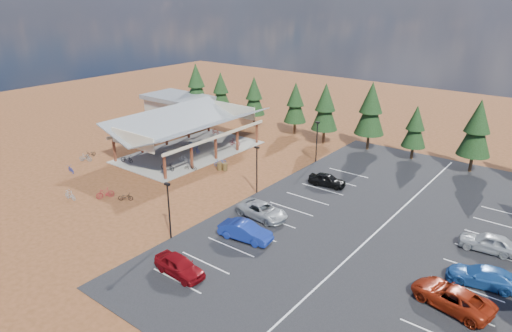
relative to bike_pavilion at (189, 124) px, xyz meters
name	(u,v)px	position (x,y,z in m)	size (l,w,h in m)	color
ground	(209,187)	(10.00, -7.00, -3.82)	(140.00, 140.00, 0.00)	#553016
asphalt_lot	(382,227)	(28.50, -4.00, -3.80)	(27.00, 44.00, 0.04)	black
concrete_pad	(190,152)	(0.00, 0.00, -3.77)	(10.60, 18.60, 0.10)	gray
bike_pavilion	(189,124)	(0.00, 0.00, 0.00)	(11.65, 19.40, 4.97)	#5D2A1A
outbuilding	(178,106)	(-14.00, 11.00, -1.80)	(11.00, 7.00, 3.90)	#ADA593
lamp_post_0	(169,207)	(15.00, -17.00, -0.85)	(0.50, 0.25, 5.14)	black
lamp_post_1	(257,167)	(15.00, -5.00, -0.85)	(0.50, 0.25, 5.14)	black
lamp_post_2	(317,139)	(15.00, 7.00, -0.85)	(0.50, 0.25, 5.14)	black
trash_bin_0	(220,166)	(7.44, -2.46, -3.37)	(0.60, 0.60, 0.90)	#513D1C
trash_bin_1	(225,167)	(8.04, -2.19, -3.37)	(0.60, 0.60, 0.90)	#513D1C
pine_0	(196,84)	(-13.00, 14.48, 1.54)	(3.77, 3.77, 8.78)	#382314
pine_1	(221,90)	(-8.43, 15.50, 0.87)	(3.30, 3.30, 7.70)	#382314
pine_2	(254,96)	(-1.10, 15.04, 0.94)	(3.35, 3.35, 7.80)	#382314
pine_3	(295,103)	(6.27, 15.42, 0.89)	(3.31, 3.31, 7.72)	#382314
pine_4	(325,107)	(11.99, 14.06, 1.33)	(3.62, 3.62, 8.44)	#382314
pine_5	(371,109)	(17.99, 15.39, 1.74)	(3.91, 3.91, 9.11)	#382314
pine_6	(415,127)	(24.03, 15.34, 0.39)	(2.97, 2.97, 6.92)	#382314
pine_7	(477,128)	(31.05, 15.21, 1.47)	(3.72, 3.72, 8.67)	#382314
bike_0	(127,159)	(-3.14, -7.80, -3.26)	(0.62, 1.77, 0.93)	black
bike_1	(166,153)	(-0.89, -3.44, -3.22)	(0.47, 1.67, 1.00)	gray
bike_2	(193,144)	(-0.81, 1.28, -3.25)	(0.63, 1.80, 0.95)	navy
bike_3	(216,131)	(-2.52, 7.66, -3.24)	(0.45, 1.60, 0.96)	maroon
bike_4	(167,166)	(2.85, -6.50, -3.23)	(0.65, 1.87, 0.98)	black
bike_5	(184,158)	(2.26, -3.35, -3.27)	(0.43, 1.51, 0.91)	gray
bike_6	(195,150)	(0.84, -0.02, -3.32)	(0.54, 1.56, 0.82)	navy
bike_7	(235,142)	(3.10, 5.41, -3.22)	(0.48, 1.68, 1.01)	maroon
bike_8	(91,154)	(-8.64, -9.25, -3.40)	(0.56, 1.62, 0.85)	black
bike_9	(85,158)	(-7.76, -10.55, -3.33)	(0.47, 1.66, 1.00)	gray
bike_10	(71,169)	(-5.69, -13.80, -3.40)	(0.56, 1.60, 0.84)	navy
bike_11	(105,193)	(3.52, -15.54, -3.27)	(0.52, 1.83, 1.10)	maroon
bike_12	(125,197)	(5.65, -14.64, -3.43)	(0.53, 1.51, 0.80)	black
bike_13	(70,195)	(1.06, -17.97, -3.31)	(0.48, 1.71, 1.03)	#909498
bike_14	(220,162)	(6.45, -1.24, -3.39)	(0.57, 1.64, 0.86)	#193E96
bike_16	(191,167)	(4.82, -4.68, -3.43)	(0.53, 1.51, 0.79)	black
car_0	(179,266)	(19.59, -20.28, -3.04)	(1.76, 4.38, 1.49)	maroon
car_1	(245,231)	(20.20, -13.27, -3.01)	(1.64, 4.71, 1.55)	navy
car_2	(262,210)	(18.86, -9.15, -3.07)	(2.36, 5.11, 1.42)	#9B9FA2
car_4	(327,180)	(19.91, 1.16, -3.09)	(1.63, 4.05, 1.38)	black
car_6	(452,297)	(36.66, -11.70, -3.04)	(2.48, 5.38, 1.50)	maroon
car_7	(483,276)	(37.72, -7.80, -3.07)	(2.01, 4.95, 1.44)	#1F519C
car_8	(489,242)	(36.90, -2.54, -3.02)	(1.81, 4.50, 1.53)	#A4A8AC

